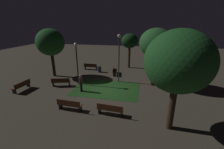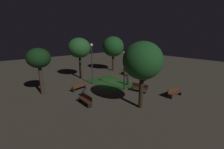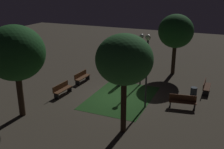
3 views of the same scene
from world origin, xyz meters
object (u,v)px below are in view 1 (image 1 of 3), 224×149
object	(u,v)px
lamp_post_path_center	(119,51)
trash_bin	(99,69)
bench_corner	(91,66)
lamp_post_plaza_west	(77,57)
bench_near_trees	(114,71)
tree_right_canopy	(156,43)
bench_back_row	(22,86)
tree_back_left	(50,43)
tree_near_wall	(178,62)
bench_path_side	(69,104)
tree_tall_center	(130,41)
bench_by_lamp	(110,109)
bench_front_left	(61,82)
pedestrian	(81,83)

from	to	relation	value
lamp_post_path_center	trash_bin	bearing A→B (deg)	136.90
bench_corner	lamp_post_plaza_west	world-z (taller)	lamp_post_plaza_west
lamp_post_path_center	trash_bin	size ratio (longest dim) A/B	6.35
bench_corner	lamp_post_path_center	xyz separation A→B (m)	(4.44, -3.54, 2.87)
bench_near_trees	tree_right_canopy	distance (m)	6.38
bench_corner	bench_back_row	bearing A→B (deg)	-118.13
bench_back_row	trash_bin	xyz separation A→B (m)	(5.52, 6.89, -0.09)
bench_back_row	bench_near_trees	size ratio (longest dim) A/B	0.99
tree_back_left	tree_near_wall	distance (m)	14.10
bench_back_row	bench_corner	size ratio (longest dim) A/B	1.01
bench_path_side	tree_tall_center	xyz separation A→B (m)	(3.03, 12.13, 3.20)
tree_back_left	tree_right_canopy	world-z (taller)	tree_right_canopy
tree_right_canopy	lamp_post_path_center	size ratio (longest dim) A/B	1.13
bench_back_row	bench_path_side	bearing A→B (deg)	-20.80
bench_by_lamp	bench_front_left	bearing A→B (deg)	146.46
pedestrian	bench_back_row	bearing A→B (deg)	-170.32
bench_path_side	lamp_post_path_center	distance (m)	7.42
bench_back_row	trash_bin	distance (m)	8.83
bench_back_row	tree_tall_center	world-z (taller)	tree_tall_center
bench_front_left	lamp_post_plaza_west	xyz separation A→B (m)	(1.51, 0.83, 2.44)
bench_path_side	tree_back_left	size ratio (longest dim) A/B	0.33
tree_near_wall	tree_right_canopy	world-z (taller)	tree_near_wall
tree_right_canopy	bench_near_trees	bearing A→B (deg)	149.96
bench_near_trees	bench_front_left	bearing A→B (deg)	-133.15
bench_front_left	lamp_post_plaza_west	distance (m)	2.99
bench_by_lamp	tree_right_canopy	size ratio (longest dim) A/B	0.32
trash_bin	tree_back_left	bearing A→B (deg)	-152.87
tree_back_left	tree_near_wall	world-z (taller)	tree_near_wall
bench_back_row	bench_front_left	bearing A→B (deg)	28.00
bench_by_lamp	lamp_post_path_center	distance (m)	7.00
bench_corner	lamp_post_plaza_west	size ratio (longest dim) A/B	0.42
trash_bin	pedestrian	bearing A→B (deg)	-89.90
tree_right_canopy	lamp_post_path_center	world-z (taller)	tree_right_canopy
tree_near_wall	tree_right_canopy	bearing A→B (deg)	96.27
trash_bin	bench_near_trees	bearing A→B (deg)	-12.78
bench_near_trees	trash_bin	size ratio (longest dim) A/B	2.35
bench_by_lamp	lamp_post_path_center	bearing A→B (deg)	94.33
bench_path_side	lamp_post_plaza_west	world-z (taller)	lamp_post_plaza_west
bench_by_lamp	tree_right_canopy	xyz separation A→B (m)	(3.03, 6.13, 3.76)
bench_by_lamp	tree_near_wall	world-z (taller)	tree_near_wall
bench_near_trees	lamp_post_plaza_west	xyz separation A→B (m)	(-2.97, -3.96, 2.44)
bench_front_left	trash_bin	distance (m)	5.79
tree_tall_center	pedestrian	size ratio (longest dim) A/B	2.95
bench_by_lamp	pedestrian	world-z (taller)	pedestrian
tree_back_left	tree_tall_center	bearing A→B (deg)	33.00
tree_back_left	tree_tall_center	world-z (taller)	tree_back_left
bench_by_lamp	pedestrian	size ratio (longest dim) A/B	1.14
bench_front_left	tree_near_wall	bearing A→B (deg)	-24.67
trash_bin	tree_tall_center	bearing A→B (deg)	40.01
tree_near_wall	lamp_post_plaza_west	xyz separation A→B (m)	(-8.17, 5.28, -1.16)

